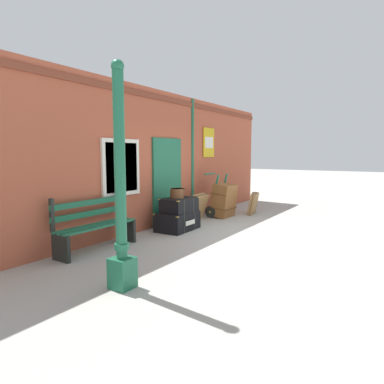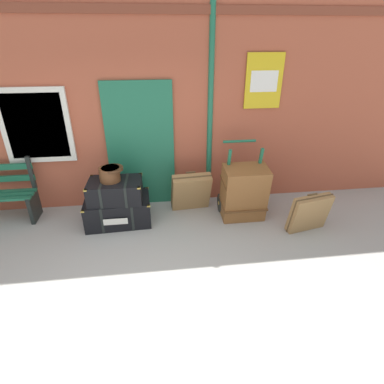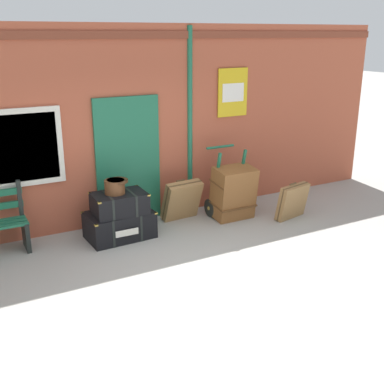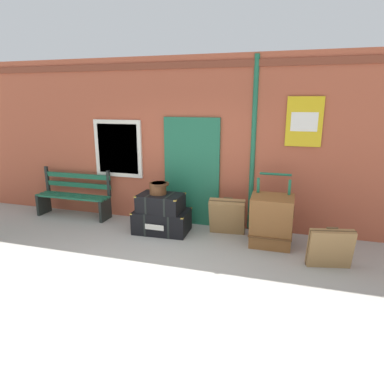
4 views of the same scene
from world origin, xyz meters
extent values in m
plane|color=#A3A099|center=(0.00, 0.00, 0.00)|extent=(60.00, 60.00, 0.00)
cube|color=#AD5138|center=(0.00, 2.60, 1.60)|extent=(10.40, 0.30, 3.20)
cube|color=brown|center=(0.00, 2.44, 3.02)|extent=(10.40, 0.03, 0.12)
cube|color=#1E6647|center=(0.01, 2.43, 1.05)|extent=(1.10, 0.05, 2.10)
cube|color=#123D2A|center=(0.01, 2.41, 1.05)|extent=(0.06, 0.02, 2.10)
cube|color=silver|center=(-1.56, 2.43, 1.45)|extent=(1.04, 0.06, 1.16)
cube|color=silver|center=(-1.56, 2.41, 1.45)|extent=(0.88, 0.02, 1.00)
cylinder|color=#1E6647|center=(1.17, 2.45, 1.60)|extent=(0.09, 0.09, 3.14)
cube|color=gold|center=(2.02, 2.43, 2.05)|extent=(0.60, 0.02, 0.84)
cube|color=white|center=(2.02, 2.41, 2.05)|extent=(0.44, 0.01, 0.32)
cube|color=black|center=(-1.76, 2.10, 0.23)|extent=(0.06, 0.40, 0.45)
cube|color=black|center=(-1.76, 2.30, 0.73)|extent=(0.06, 0.06, 0.56)
cube|color=black|center=(-0.40, 1.84, 0.21)|extent=(1.03, 0.68, 0.42)
cube|color=black|center=(-0.62, 1.83, 0.21)|extent=(0.07, 0.65, 0.43)
cube|color=black|center=(-0.17, 1.85, 0.21)|extent=(0.07, 0.65, 0.43)
cube|color=#B79338|center=(-0.86, 1.52, 0.41)|extent=(0.05, 0.05, 0.02)
cube|color=#B79338|center=(0.10, 1.56, 0.41)|extent=(0.05, 0.05, 0.02)
cube|color=#B79338|center=(-0.89, 2.12, 0.41)|extent=(0.05, 0.05, 0.02)
cube|color=#B79338|center=(0.07, 2.16, 0.41)|extent=(0.05, 0.05, 0.02)
cube|color=silver|center=(-0.41, 1.49, 0.21)|extent=(0.36, 0.01, 0.10)
cube|color=black|center=(-0.40, 1.79, 0.58)|extent=(0.81, 0.56, 0.32)
cube|color=black|center=(-0.58, 1.80, 0.58)|extent=(0.05, 0.55, 0.33)
cube|color=black|center=(-0.22, 1.79, 0.58)|extent=(0.05, 0.55, 0.33)
cube|color=#B79338|center=(-0.78, 1.55, 0.73)|extent=(0.05, 0.05, 0.02)
cube|color=#B79338|center=(-0.02, 1.53, 0.73)|extent=(0.05, 0.05, 0.02)
cube|color=#B79338|center=(-0.77, 2.05, 0.73)|extent=(0.05, 0.05, 0.02)
cube|color=#B79338|center=(-0.01, 2.03, 0.73)|extent=(0.05, 0.05, 0.02)
cylinder|color=brown|center=(-0.45, 1.81, 0.85)|extent=(0.31, 0.31, 0.21)
cylinder|color=#432715|center=(-0.41, 1.81, 0.93)|extent=(0.32, 0.32, 0.04)
cube|color=black|center=(1.61, 1.68, 0.01)|extent=(0.56, 0.28, 0.03)
cube|color=#1E6647|center=(1.36, 1.88, 0.59)|extent=(0.04, 0.31, 1.18)
cube|color=#1E6647|center=(1.86, 1.88, 0.59)|extent=(0.04, 0.31, 1.18)
cylinder|color=#1E6647|center=(1.61, 2.15, 1.17)|extent=(0.54, 0.04, 0.04)
cylinder|color=black|center=(1.29, 1.94, 0.16)|extent=(0.04, 0.32, 0.32)
cylinder|color=#B79338|center=(1.29, 1.94, 0.16)|extent=(0.07, 0.06, 0.06)
cylinder|color=black|center=(1.93, 1.94, 0.16)|extent=(0.04, 0.32, 0.32)
cylinder|color=#B79338|center=(1.93, 1.94, 0.16)|extent=(0.07, 0.06, 0.06)
cube|color=brown|center=(1.61, 1.70, 0.46)|extent=(0.68, 0.54, 0.92)
cube|color=brown|center=(1.61, 1.70, 0.27)|extent=(0.70, 0.46, 0.08)
cube|color=brown|center=(1.61, 1.70, 0.66)|extent=(0.70, 0.46, 0.08)
cube|color=olive|center=(2.50, 1.21, 0.30)|extent=(0.67, 0.37, 0.61)
cylinder|color=brown|center=(2.50, 1.23, 0.62)|extent=(0.16, 0.06, 0.03)
cube|color=brown|center=(2.50, 1.21, 0.30)|extent=(0.66, 0.26, 0.60)
cube|color=olive|center=(0.80, 2.05, 0.35)|extent=(0.67, 0.45, 0.70)
cylinder|color=brown|center=(0.80, 2.09, 0.69)|extent=(0.16, 0.04, 0.03)
cube|color=brown|center=(0.80, 2.05, 0.35)|extent=(0.67, 0.31, 0.66)
camera|label=1|loc=(-6.60, -2.54, 1.73)|focal=31.75mm
camera|label=2|loc=(0.25, -2.48, 2.70)|focal=28.54mm
camera|label=3|loc=(-2.68, -4.80, 3.05)|focal=44.94mm
camera|label=4|loc=(1.89, -3.78, 2.40)|focal=31.87mm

